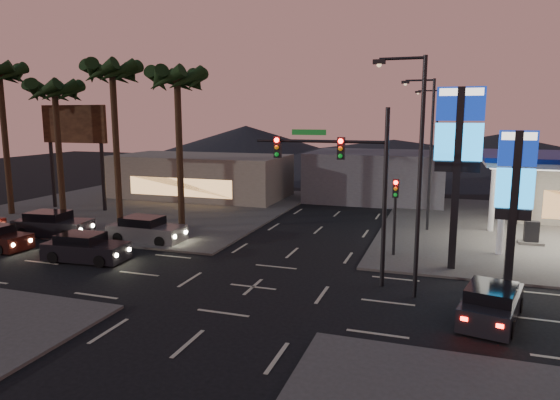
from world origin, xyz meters
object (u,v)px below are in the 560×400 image
(pylon_sign_tall, at_px, (458,142))
(suv_station, at_px, (491,304))
(car_lane_b_mid, at_px, (52,225))
(pylon_sign_short, at_px, (515,183))
(car_lane_b_front, at_px, (146,230))
(traffic_signal_mast, at_px, (346,170))
(car_lane_a_front, at_px, (85,248))

(pylon_sign_tall, distance_m, suv_station, 8.50)
(car_lane_b_mid, bearing_deg, suv_station, -12.21)
(pylon_sign_short, height_order, car_lane_b_front, pylon_sign_short)
(car_lane_b_mid, bearing_deg, pylon_sign_short, -0.92)
(car_lane_b_front, distance_m, suv_station, 20.13)
(pylon_sign_short, bearing_deg, suv_station, -102.22)
(traffic_signal_mast, bearing_deg, suv_station, -23.06)
(traffic_signal_mast, bearing_deg, pylon_sign_tall, 36.52)
(car_lane_b_mid, bearing_deg, car_lane_b_front, 5.93)
(car_lane_b_mid, height_order, suv_station, car_lane_b_mid)
(car_lane_b_mid, bearing_deg, pylon_sign_tall, 1.34)
(pylon_sign_tall, height_order, car_lane_b_mid, pylon_sign_tall)
(pylon_sign_short, relative_size, car_lane_b_front, 1.46)
(traffic_signal_mast, distance_m, car_lane_a_front, 14.54)
(traffic_signal_mast, bearing_deg, car_lane_b_front, 164.44)
(traffic_signal_mast, xyz_separation_m, car_lane_b_mid, (-19.53, 2.94, -4.49))
(car_lane_b_mid, distance_m, suv_station, 26.26)
(pylon_sign_short, relative_size, car_lane_a_front, 1.52)
(pylon_sign_tall, distance_m, traffic_signal_mast, 6.02)
(pylon_sign_tall, relative_size, suv_station, 1.99)
(car_lane_a_front, bearing_deg, pylon_sign_tall, 13.51)
(car_lane_a_front, relative_size, car_lane_b_front, 0.96)
(pylon_sign_short, relative_size, car_lane_b_mid, 1.39)
(car_lane_b_front, distance_m, car_lane_b_mid, 6.56)
(pylon_sign_tall, distance_m, pylon_sign_short, 3.20)
(car_lane_b_front, height_order, car_lane_b_mid, car_lane_b_mid)
(car_lane_a_front, xyz_separation_m, car_lane_b_mid, (-5.75, 3.88, 0.06))
(pylon_sign_tall, xyz_separation_m, car_lane_a_front, (-18.52, -4.45, -5.71))
(traffic_signal_mast, distance_m, suv_station, 8.08)
(car_lane_b_front, relative_size, suv_station, 1.06)
(pylon_sign_short, bearing_deg, pylon_sign_tall, 158.20)
(car_lane_b_front, height_order, suv_station, car_lane_b_front)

